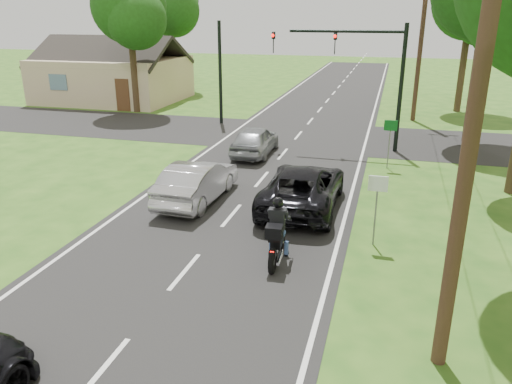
% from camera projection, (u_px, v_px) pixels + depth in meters
% --- Properties ---
extents(ground, '(140.00, 140.00, 0.00)m').
position_uv_depth(ground, '(185.00, 272.00, 13.13)').
color(ground, '#285417').
rests_on(ground, ground).
extents(road, '(8.00, 100.00, 0.01)m').
position_uv_depth(road, '(273.00, 166.00, 22.20)').
color(road, black).
rests_on(road, ground).
extents(cross_road, '(60.00, 7.00, 0.01)m').
position_uv_depth(cross_road, '(298.00, 135.00, 27.64)').
color(cross_road, black).
rests_on(cross_road, ground).
extents(motorcycle_rider, '(0.61, 2.15, 1.85)m').
position_uv_depth(motorcycle_rider, '(277.00, 237.00, 13.46)').
color(motorcycle_rider, black).
rests_on(motorcycle_rider, ground).
extents(dark_suv, '(2.49, 5.34, 1.48)m').
position_uv_depth(dark_suv, '(303.00, 187.00, 17.24)').
color(dark_suv, black).
rests_on(dark_suv, road).
extents(silver_sedan, '(1.69, 4.49, 1.46)m').
position_uv_depth(silver_sedan, '(197.00, 181.00, 17.81)').
color(silver_sedan, '#BDBCC2').
rests_on(silver_sedan, road).
extents(silver_suv, '(1.69, 4.11, 1.39)m').
position_uv_depth(silver_suv, '(255.00, 140.00, 23.72)').
color(silver_suv, gray).
rests_on(silver_suv, road).
extents(traffic_signal, '(6.38, 0.44, 6.00)m').
position_uv_depth(traffic_signal, '(362.00, 64.00, 23.59)').
color(traffic_signal, black).
rests_on(traffic_signal, ground).
extents(signal_pole_far, '(0.20, 0.20, 6.00)m').
position_uv_depth(signal_pole_far, '(220.00, 74.00, 29.73)').
color(signal_pole_far, black).
rests_on(signal_pole_far, ground).
extents(utility_pole_near, '(1.60, 0.28, 10.00)m').
position_uv_depth(utility_pole_near, '(477.00, 101.00, 8.05)').
color(utility_pole_near, '#4C2F22').
rests_on(utility_pole_near, ground).
extents(utility_pole_far, '(1.60, 0.28, 10.00)m').
position_uv_depth(utility_pole_far, '(422.00, 36.00, 29.82)').
color(utility_pole_far, '#4C2F22').
rests_on(utility_pole_far, ground).
extents(sign_white, '(0.55, 0.07, 2.12)m').
position_uv_depth(sign_white, '(377.00, 194.00, 14.12)').
color(sign_white, slate).
rests_on(sign_white, ground).
extents(sign_green, '(0.55, 0.07, 2.12)m').
position_uv_depth(sign_green, '(390.00, 132.00, 21.33)').
color(sign_green, slate).
rests_on(sign_green, ground).
extents(tree_row_e, '(5.28, 5.12, 9.61)m').
position_uv_depth(tree_row_e, '(476.00, 6.00, 31.84)').
color(tree_row_e, '#332316').
rests_on(tree_row_e, ground).
extents(tree_left_near, '(5.12, 4.96, 9.22)m').
position_uv_depth(tree_left_near, '(131.00, 11.00, 31.78)').
color(tree_left_near, '#332316').
rests_on(tree_left_near, ground).
extents(tree_left_far, '(5.76, 5.58, 10.14)m').
position_uv_depth(tree_left_far, '(169.00, 3.00, 41.11)').
color(tree_left_far, '#332316').
rests_on(tree_left_far, ground).
extents(house, '(10.20, 8.00, 4.84)m').
position_uv_depth(house, '(113.00, 77.00, 38.28)').
color(house, '#C4B688').
rests_on(house, ground).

